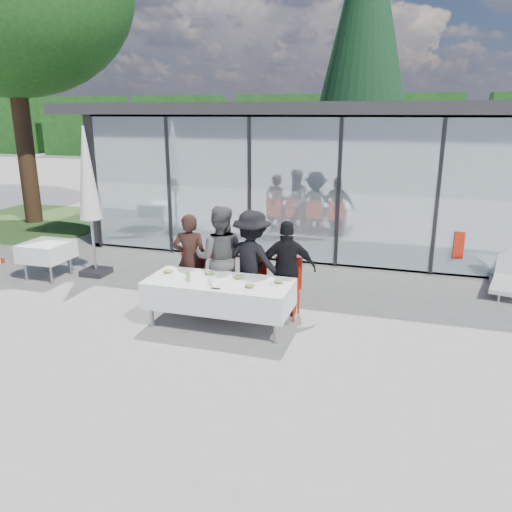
{
  "coord_description": "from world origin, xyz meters",
  "views": [
    {
      "loc": [
        2.41,
        -6.35,
        3.24
      ],
      "look_at": [
        0.1,
        1.2,
        0.96
      ],
      "focal_mm": 35.0,
      "sensor_mm": 36.0,
      "label": 1
    }
  ],
  "objects_px": {
    "dining_table": "(219,294)",
    "conifer_tree": "(365,31)",
    "diner_b": "(220,258)",
    "plate_d": "(279,282)",
    "diner_chair_c": "(252,280)",
    "folded_eyeglasses": "(215,288)",
    "plate_b": "(209,274)",
    "market_umbrella": "(88,182)",
    "spare_chair_b": "(462,252)",
    "spare_table_left": "(47,251)",
    "diner_chair_b": "(221,277)",
    "diner_chair_a": "(191,274)",
    "diner_a": "(190,260)",
    "diner_c": "(252,262)",
    "plate_a": "(168,272)",
    "diner_chair_d": "(287,284)",
    "plate_c": "(239,278)",
    "plate_extra": "(250,287)",
    "lounger": "(511,277)",
    "juice_bottle": "(188,276)",
    "diner_d": "(287,269)"
  },
  "relations": [
    {
      "from": "diner_chair_a",
      "to": "diner_chair_b",
      "type": "xyz_separation_m",
      "value": [
        0.55,
        0.0,
        0.0
      ]
    },
    {
      "from": "diner_b",
      "to": "folded_eyeglasses",
      "type": "height_order",
      "value": "diner_b"
    },
    {
      "from": "plate_extra",
      "to": "spare_chair_b",
      "type": "height_order",
      "value": "spare_chair_b"
    },
    {
      "from": "plate_b",
      "to": "market_umbrella",
      "type": "distance_m",
      "value": 3.64
    },
    {
      "from": "juice_bottle",
      "to": "folded_eyeglasses",
      "type": "bearing_deg",
      "value": -21.88
    },
    {
      "from": "juice_bottle",
      "to": "folded_eyeglasses",
      "type": "distance_m",
      "value": 0.57
    },
    {
      "from": "spare_table_left",
      "to": "conifer_tree",
      "type": "xyz_separation_m",
      "value": [
        4.95,
        11.35,
        5.43
      ]
    },
    {
      "from": "diner_b",
      "to": "plate_b",
      "type": "distance_m",
      "value": 0.54
    },
    {
      "from": "spare_chair_b",
      "to": "market_umbrella",
      "type": "distance_m",
      "value": 7.6
    },
    {
      "from": "plate_c",
      "to": "spare_chair_b",
      "type": "bearing_deg",
      "value": 45.11
    },
    {
      "from": "diner_a",
      "to": "plate_b",
      "type": "height_order",
      "value": "diner_a"
    },
    {
      "from": "diner_c",
      "to": "diner_chair_a",
      "type": "bearing_deg",
      "value": 10.79
    },
    {
      "from": "dining_table",
      "to": "spare_table_left",
      "type": "bearing_deg",
      "value": 163.83
    },
    {
      "from": "diner_chair_b",
      "to": "diner_c",
      "type": "distance_m",
      "value": 0.65
    },
    {
      "from": "diner_chair_a",
      "to": "diner_a",
      "type": "bearing_deg",
      "value": -90.0
    },
    {
      "from": "plate_c",
      "to": "spare_chair_b",
      "type": "relative_size",
      "value": 0.28
    },
    {
      "from": "diner_c",
      "to": "conifer_tree",
      "type": "bearing_deg",
      "value": -80.53
    },
    {
      "from": "diner_a",
      "to": "diner_chair_c",
      "type": "bearing_deg",
      "value": 168.86
    },
    {
      "from": "diner_a",
      "to": "diner_chair_c",
      "type": "distance_m",
      "value": 1.15
    },
    {
      "from": "diner_b",
      "to": "diner_c",
      "type": "distance_m",
      "value": 0.57
    },
    {
      "from": "plate_d",
      "to": "spare_chair_b",
      "type": "relative_size",
      "value": 0.28
    },
    {
      "from": "dining_table",
      "to": "plate_a",
      "type": "xyz_separation_m",
      "value": [
        -0.91,
        0.09,
        0.24
      ]
    },
    {
      "from": "plate_c",
      "to": "lounger",
      "type": "bearing_deg",
      "value": 34.16
    },
    {
      "from": "spare_chair_b",
      "to": "conifer_tree",
      "type": "relative_size",
      "value": 0.09
    },
    {
      "from": "diner_a",
      "to": "conifer_tree",
      "type": "bearing_deg",
      "value": -109.65
    },
    {
      "from": "juice_bottle",
      "to": "lounger",
      "type": "bearing_deg",
      "value": 32.7
    },
    {
      "from": "plate_d",
      "to": "folded_eyeglasses",
      "type": "height_order",
      "value": "plate_d"
    },
    {
      "from": "diner_chair_c",
      "to": "folded_eyeglasses",
      "type": "distance_m",
      "value": 1.16
    },
    {
      "from": "diner_b",
      "to": "plate_d",
      "type": "height_order",
      "value": "diner_b"
    },
    {
      "from": "diner_chair_b",
      "to": "lounger",
      "type": "xyz_separation_m",
      "value": [
        4.92,
        2.37,
        -0.28
      ]
    },
    {
      "from": "plate_extra",
      "to": "juice_bottle",
      "type": "relative_size",
      "value": 1.84
    },
    {
      "from": "diner_b",
      "to": "plate_d",
      "type": "relative_size",
      "value": 6.46
    },
    {
      "from": "plate_d",
      "to": "lounger",
      "type": "bearing_deg",
      "value": 38.66
    },
    {
      "from": "plate_c",
      "to": "diner_d",
      "type": "bearing_deg",
      "value": 42.95
    },
    {
      "from": "diner_chair_a",
      "to": "spare_chair_b",
      "type": "xyz_separation_m",
      "value": [
        4.62,
        2.94,
        0.0
      ]
    },
    {
      "from": "market_umbrella",
      "to": "diner_c",
      "type": "bearing_deg",
      "value": -14.04
    },
    {
      "from": "diner_chair_b",
      "to": "spare_table_left",
      "type": "bearing_deg",
      "value": 173.26
    },
    {
      "from": "plate_d",
      "to": "diner_c",
      "type": "bearing_deg",
      "value": 135.53
    },
    {
      "from": "diner_chair_d",
      "to": "plate_c",
      "type": "relative_size",
      "value": 3.55
    },
    {
      "from": "diner_chair_a",
      "to": "spare_table_left",
      "type": "distance_m",
      "value": 3.41
    },
    {
      "from": "diner_chair_b",
      "to": "spare_table_left",
      "type": "relative_size",
      "value": 1.13
    },
    {
      "from": "plate_extra",
      "to": "conifer_tree",
      "type": "bearing_deg",
      "value": 89.07
    },
    {
      "from": "diner_chair_d",
      "to": "lounger",
      "type": "relative_size",
      "value": 0.68
    },
    {
      "from": "plate_c",
      "to": "plate_extra",
      "type": "height_order",
      "value": "same"
    },
    {
      "from": "conifer_tree",
      "to": "plate_a",
      "type": "bearing_deg",
      "value": -97.65
    },
    {
      "from": "juice_bottle",
      "to": "lounger",
      "type": "height_order",
      "value": "juice_bottle"
    },
    {
      "from": "diner_c",
      "to": "plate_b",
      "type": "xyz_separation_m",
      "value": [
        -0.55,
        -0.53,
        -0.09
      ]
    },
    {
      "from": "plate_d",
      "to": "spare_chair_b",
      "type": "xyz_separation_m",
      "value": [
        2.89,
        3.56,
        -0.24
      ]
    },
    {
      "from": "dining_table",
      "to": "conifer_tree",
      "type": "distance_m",
      "value": 13.72
    },
    {
      "from": "diner_chair_d",
      "to": "plate_b",
      "type": "height_order",
      "value": "diner_chair_d"
    }
  ]
}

